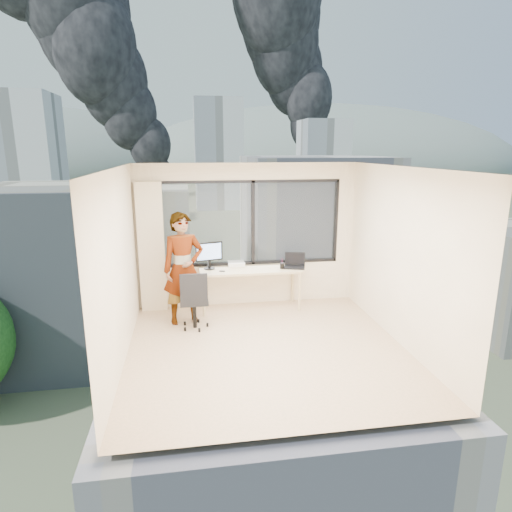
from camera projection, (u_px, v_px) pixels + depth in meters
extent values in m
cube|color=#D9AF8D|center=(267.00, 348.00, 6.34)|extent=(4.00, 4.00, 0.01)
cube|color=white|center=(268.00, 168.00, 5.71)|extent=(4.00, 4.00, 0.01)
cube|color=beige|center=(305.00, 316.00, 4.11)|extent=(4.00, 0.01, 2.60)
cube|color=beige|center=(118.00, 269.00, 5.72)|extent=(0.01, 4.00, 2.60)
cube|color=beige|center=(402.00, 257.00, 6.33)|extent=(0.01, 4.00, 2.60)
cube|color=#F6E7C0|center=(152.00, 248.00, 7.60)|extent=(0.45, 0.14, 2.30)
cube|color=#C4B584|center=(250.00, 289.00, 7.84)|extent=(1.80, 0.60, 0.75)
imported|color=#2D2D33|center=(183.00, 269.00, 7.10)|extent=(0.76, 0.58, 1.86)
cube|color=white|center=(236.00, 264.00, 7.95)|extent=(0.30, 0.25, 0.07)
cube|color=black|center=(222.00, 271.00, 7.58)|extent=(0.11, 0.07, 0.01)
cylinder|color=black|center=(282.00, 266.00, 7.76)|extent=(0.09, 0.09, 0.10)
ellipsoid|color=#0E5545|center=(292.00, 260.00, 8.02)|extent=(0.25, 0.16, 0.18)
cube|color=#515B3D|center=(192.00, 208.00, 124.72)|extent=(400.00, 400.00, 0.04)
cube|color=beige|center=(92.00, 272.00, 35.42)|extent=(16.00, 12.00, 14.00)
cube|color=silver|center=(313.00, 234.00, 46.02)|extent=(14.00, 13.00, 16.00)
cube|color=silver|center=(25.00, 162.00, 92.06)|extent=(14.00, 14.00, 28.00)
cube|color=silver|center=(218.00, 155.00, 122.29)|extent=(13.00, 13.00, 30.00)
cube|color=silver|center=(323.00, 160.00, 147.55)|extent=(15.00, 15.00, 26.00)
cube|color=silver|center=(4.00, 166.00, 141.71)|extent=(16.00, 14.00, 22.00)
ellipsoid|color=slate|center=(12.00, 173.00, 298.18)|extent=(288.00, 216.00, 90.00)
ellipsoid|color=slate|center=(320.00, 171.00, 331.52)|extent=(300.00, 220.00, 96.00)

